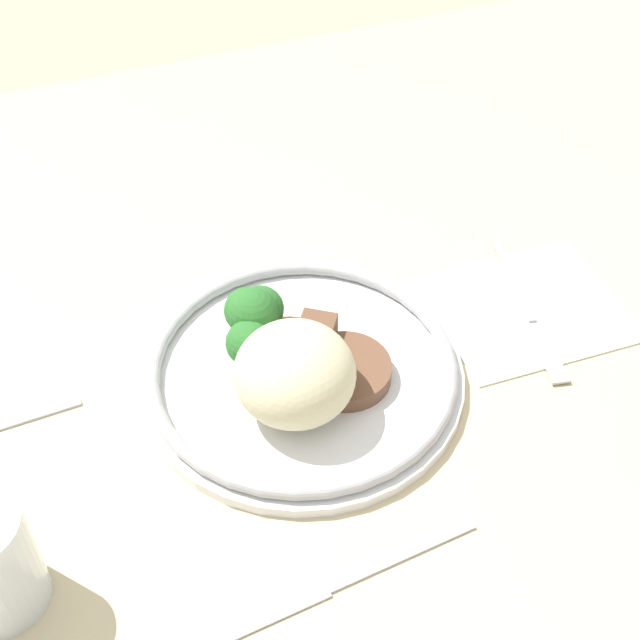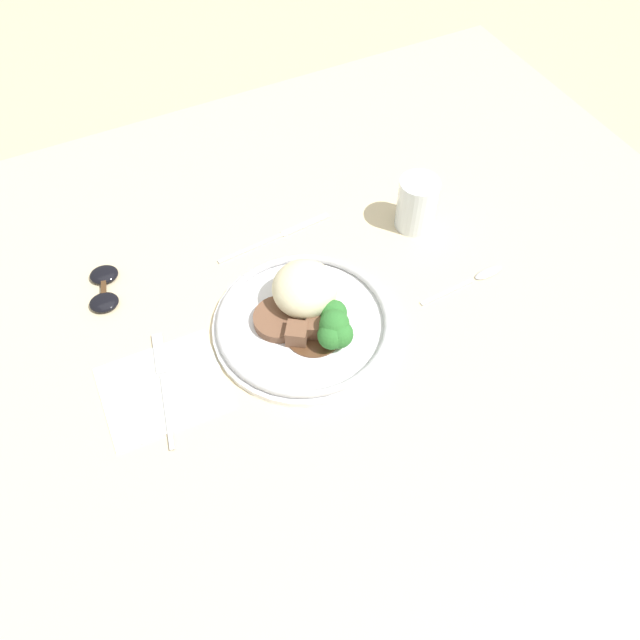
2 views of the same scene
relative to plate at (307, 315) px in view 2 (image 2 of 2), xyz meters
The scene contains 9 objects.
ground_plane 0.07m from the plate, 57.52° to the left, with size 8.00×8.00×0.00m, color tan.
dining_table 0.05m from the plate, 57.52° to the left, with size 1.46×1.17×0.05m.
napkin 0.23m from the plate, behind, with size 0.17×0.15×0.00m.
plate is the anchor object (origin of this frame).
juice_glass 0.28m from the plate, 23.54° to the left, with size 0.07×0.07×0.09m.
fork 0.23m from the plate, behind, with size 0.05×0.19×0.00m.
knife 0.19m from the plate, 78.99° to the left, with size 0.21×0.03×0.00m.
spoon 0.29m from the plate, ahead, with size 0.16×0.02×0.01m.
sunglasses 0.33m from the plate, 142.15° to the left, with size 0.07×0.11×0.01m.
Camera 2 is at (-0.24, -0.52, 0.82)m, focal length 35.00 mm.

